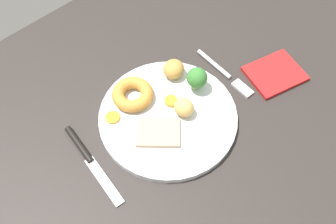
# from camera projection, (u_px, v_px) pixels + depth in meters

# --- Properties ---
(dining_table) EXTENTS (1.20, 0.84, 0.04)m
(dining_table) POSITION_uv_depth(u_px,v_px,m) (162.00, 139.00, 0.69)
(dining_table) COLOR #2B2623
(dining_table) RESTS_ON ground
(dinner_plate) EXTENTS (0.26, 0.26, 0.01)m
(dinner_plate) POSITION_uv_depth(u_px,v_px,m) (168.00, 117.00, 0.69)
(dinner_plate) COLOR white
(dinner_plate) RESTS_ON dining_table
(meat_slice_main) EXTENTS (0.10, 0.10, 0.01)m
(meat_slice_main) POSITION_uv_depth(u_px,v_px,m) (158.00, 132.00, 0.66)
(meat_slice_main) COLOR tan
(meat_slice_main) RESTS_ON dinner_plate
(yorkshire_pudding) EXTENTS (0.08, 0.08, 0.02)m
(yorkshire_pudding) POSITION_uv_depth(u_px,v_px,m) (133.00, 94.00, 0.69)
(yorkshire_pudding) COLOR #C68938
(yorkshire_pudding) RESTS_ON dinner_plate
(roast_potato_left) EXTENTS (0.04, 0.04, 0.04)m
(roast_potato_left) POSITION_uv_depth(u_px,v_px,m) (185.00, 109.00, 0.67)
(roast_potato_left) COLOR #D8B260
(roast_potato_left) RESTS_ON dinner_plate
(roast_potato_right) EXTENTS (0.05, 0.05, 0.03)m
(roast_potato_right) POSITION_uv_depth(u_px,v_px,m) (174.00, 69.00, 0.72)
(roast_potato_right) COLOR #BC8C42
(roast_potato_right) RESTS_ON dinner_plate
(carrot_coin_front) EXTENTS (0.03, 0.03, 0.00)m
(carrot_coin_front) POSITION_uv_depth(u_px,v_px,m) (113.00, 117.00, 0.68)
(carrot_coin_front) COLOR orange
(carrot_coin_front) RESTS_ON dinner_plate
(carrot_coin_back) EXTENTS (0.03, 0.03, 0.01)m
(carrot_coin_back) POSITION_uv_depth(u_px,v_px,m) (171.00, 101.00, 0.70)
(carrot_coin_back) COLOR orange
(carrot_coin_back) RESTS_ON dinner_plate
(broccoli_floret) EXTENTS (0.04, 0.04, 0.05)m
(broccoli_floret) POSITION_uv_depth(u_px,v_px,m) (197.00, 78.00, 0.69)
(broccoli_floret) COLOR #8CB766
(broccoli_floret) RESTS_ON dinner_plate
(fork) EXTENTS (0.02, 0.15, 0.01)m
(fork) POSITION_uv_depth(u_px,v_px,m) (225.00, 74.00, 0.75)
(fork) COLOR silver
(fork) RESTS_ON dining_table
(knife) EXTENTS (0.03, 0.19, 0.01)m
(knife) POSITION_uv_depth(u_px,v_px,m) (88.00, 158.00, 0.64)
(knife) COLOR black
(knife) RESTS_ON dining_table
(folded_napkin) EXTENTS (0.13, 0.12, 0.01)m
(folded_napkin) POSITION_uv_depth(u_px,v_px,m) (275.00, 74.00, 0.75)
(folded_napkin) COLOR red
(folded_napkin) RESTS_ON dining_table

